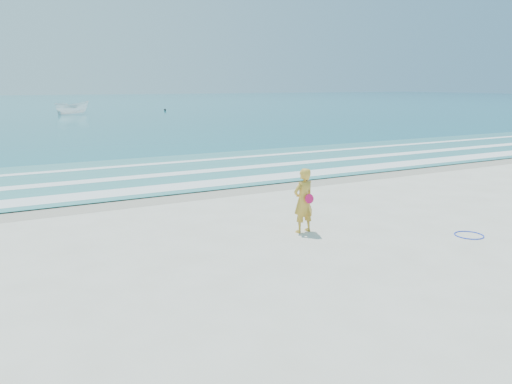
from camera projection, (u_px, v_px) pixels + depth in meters
name	position (u px, v px, depth m)	size (l,w,h in m)	color
ground	(342.00, 265.00, 11.60)	(400.00, 400.00, 0.00)	silver
wet_sand	(197.00, 193.00, 19.33)	(400.00, 2.40, 0.00)	#B2A893
ocean	(21.00, 105.00, 101.80)	(400.00, 190.00, 0.04)	#19727F
shallow	(157.00, 172.00, 23.61)	(400.00, 10.00, 0.01)	#59B7AD
foam_near	(185.00, 186.00, 20.43)	(400.00, 1.40, 0.01)	white
foam_mid	(163.00, 175.00, 22.93)	(400.00, 0.90, 0.01)	white
foam_far	(143.00, 165.00, 25.76)	(400.00, 0.60, 0.01)	white
hoop	(469.00, 235.00, 13.88)	(0.78, 0.78, 0.03)	#0C2CDA
boat	(72.00, 108.00, 68.30)	(1.74, 4.63, 1.79)	white
buoy	(165.00, 110.00, 77.87)	(0.34, 0.34, 0.34)	black
woman	(303.00, 201.00, 14.03)	(0.72, 0.52, 1.84)	gold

